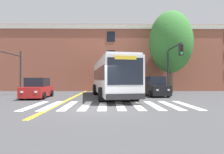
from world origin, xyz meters
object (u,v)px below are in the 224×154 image
city_bus (111,77)px  car_red_near_lane (38,89)px  car_black_far_lane (154,87)px  traffic_light_near_corner (173,60)px  traffic_light_far_corner (10,64)px  street_tree_curbside_large (171,42)px

city_bus → car_red_near_lane: 6.58m
city_bus → car_black_far_lane: (4.23, 0.93, -0.95)m
city_bus → traffic_light_near_corner: 6.57m
car_black_far_lane → traffic_light_near_corner: size_ratio=0.83×
city_bus → traffic_light_far_corner: size_ratio=2.48×
car_black_far_lane → street_tree_curbside_large: (3.11, 4.22, 5.34)m
street_tree_curbside_large → traffic_light_far_corner: bearing=-163.7°
traffic_light_far_corner → city_bus: bearing=-1.4°
city_bus → traffic_light_near_corner: traffic_light_near_corner is taller
car_red_near_lane → traffic_light_far_corner: (-3.03, 1.08, 2.23)m
traffic_light_far_corner → street_tree_curbside_large: (16.81, 4.92, 3.17)m
car_red_near_lane → street_tree_curbside_large: (13.78, 6.01, 5.39)m
car_red_near_lane → traffic_light_near_corner: (12.66, 2.08, 2.74)m
street_tree_curbside_large → car_black_far_lane: bearing=-126.4°
car_black_far_lane → street_tree_curbside_large: bearing=53.6°
car_red_near_lane → car_black_far_lane: car_black_far_lane is taller
car_red_near_lane → car_black_far_lane: size_ratio=0.95×
traffic_light_near_corner → car_red_near_lane: bearing=-170.7°
car_red_near_lane → traffic_light_far_corner: bearing=160.3°
car_red_near_lane → traffic_light_far_corner: size_ratio=0.88×
car_red_near_lane → car_black_far_lane: (10.68, 1.79, 0.05)m
car_black_far_lane → traffic_light_far_corner: bearing=-177.1°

